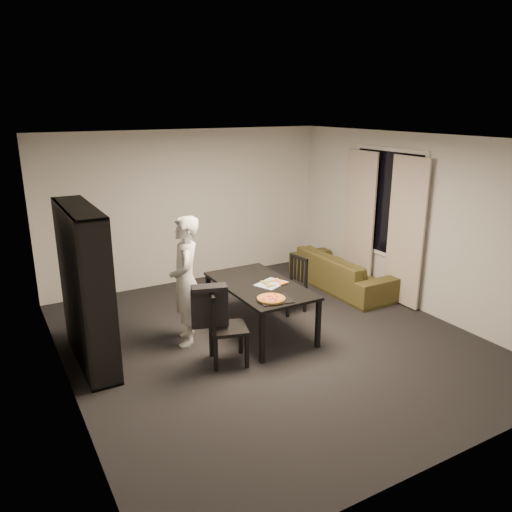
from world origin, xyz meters
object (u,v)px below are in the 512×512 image
dining_table (260,288)px  chair_left (221,322)px  baking_tray (275,300)px  chair_right (294,280)px  sofa (342,271)px  pepperoni_pizza (271,299)px  person (186,281)px  bookshelf (86,287)px

dining_table → chair_left: size_ratio=1.77×
baking_tray → chair_right: bearing=46.5°
sofa → chair_right: bearing=107.5°
pepperoni_pizza → dining_table: bearing=73.8°
sofa → baking_tray: bearing=122.3°
baking_tray → chair_left: bearing=176.0°
chair_right → person: size_ratio=0.50×
chair_left → baking_tray: (0.72, -0.05, 0.16)m
chair_left → person: size_ratio=0.55×
chair_left → sofa: size_ratio=0.45×
dining_table → chair_right: (0.81, 0.39, -0.15)m
person → pepperoni_pizza: (0.81, -0.76, -0.13)m
chair_left → person: 0.80m
bookshelf → chair_right: size_ratio=2.29×
sofa → dining_table: bearing=110.9°
pepperoni_pizza → chair_left: bearing=176.9°
dining_table → person: 1.02m
chair_right → pepperoni_pizza: size_ratio=2.38×
bookshelf → person: bearing=-5.0°
chair_left → baking_tray: size_ratio=2.31×
dining_table → chair_left: chair_left is taller
chair_right → bookshelf: bearing=-94.8°
chair_right → baking_tray: size_ratio=2.08×
baking_tray → dining_table: bearing=78.4°
bookshelf → pepperoni_pizza: (2.01, -0.86, -0.24)m
bookshelf → pepperoni_pizza: size_ratio=5.43×
bookshelf → chair_right: bookshelf is taller
chair_right → sofa: size_ratio=0.41×
pepperoni_pizza → sofa: 2.62m
chair_left → pepperoni_pizza: (0.67, -0.04, 0.18)m
sofa → bookshelf: bearing=96.7°
person → bookshelf: bearing=-74.5°
chair_right → pepperoni_pizza: chair_right is taller
bookshelf → dining_table: (2.17, -0.29, -0.33)m
bookshelf → chair_left: bearing=-31.7°
chair_left → chair_right: bearing=-44.1°
pepperoni_pizza → sofa: (2.21, 1.36, -0.41)m
chair_left → sofa: chair_left is taller
dining_table → baking_tray: size_ratio=4.10×
chair_right → baking_tray: 1.37m
person → dining_table: bearing=99.8°
bookshelf → person: size_ratio=1.13×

